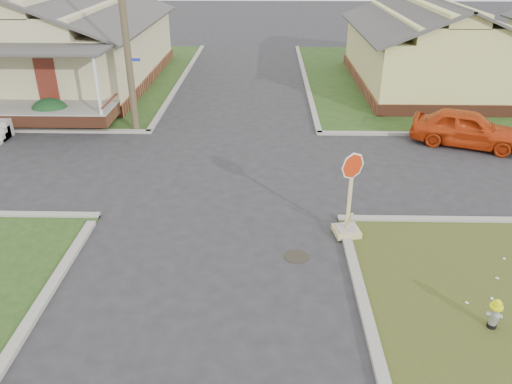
{
  "coord_description": "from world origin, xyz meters",
  "views": [
    {
      "loc": [
        1.41,
        -11.23,
        7.3
      ],
      "look_at": [
        1.12,
        1.0,
        1.1
      ],
      "focal_mm": 35.0,
      "sensor_mm": 36.0,
      "label": 1
    }
  ],
  "objects_px": {
    "red_sedan": "(467,128)",
    "utility_pole": "(123,16)",
    "fire_hydrant": "(495,312)",
    "stop_sign": "(348,217)"
  },
  "relations": [
    {
      "from": "red_sedan",
      "to": "utility_pole",
      "type": "bearing_deg",
      "value": 106.51
    },
    {
      "from": "fire_hydrant",
      "to": "red_sedan",
      "type": "height_order",
      "value": "red_sedan"
    },
    {
      "from": "fire_hydrant",
      "to": "red_sedan",
      "type": "relative_size",
      "value": 0.17
    },
    {
      "from": "utility_pole",
      "to": "stop_sign",
      "type": "xyz_separation_m",
      "value": [
        7.82,
        -8.32,
        -4.09
      ]
    },
    {
      "from": "utility_pole",
      "to": "fire_hydrant",
      "type": "height_order",
      "value": "utility_pole"
    },
    {
      "from": "fire_hydrant",
      "to": "red_sedan",
      "type": "bearing_deg",
      "value": 94.79
    },
    {
      "from": "stop_sign",
      "to": "fire_hydrant",
      "type": "bearing_deg",
      "value": -65.25
    },
    {
      "from": "stop_sign",
      "to": "red_sedan",
      "type": "xyz_separation_m",
      "value": [
        5.61,
        6.91,
        0.14
      ]
    },
    {
      "from": "utility_pole",
      "to": "stop_sign",
      "type": "bearing_deg",
      "value": -46.77
    },
    {
      "from": "stop_sign",
      "to": "red_sedan",
      "type": "height_order",
      "value": "stop_sign"
    }
  ]
}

